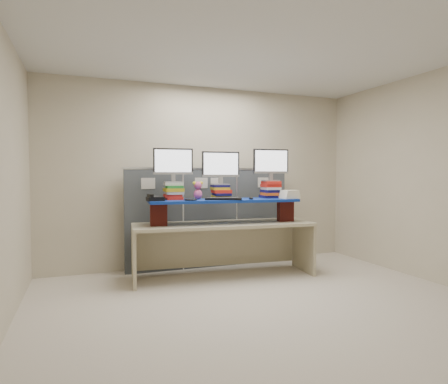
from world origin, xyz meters
name	(u,v)px	position (x,y,z in m)	size (l,w,h in m)	color
room	(263,177)	(0.00, 0.00, 1.40)	(5.00, 4.00, 2.80)	beige
cubicle_partition	(210,217)	(0.00, 1.78, 0.77)	(2.60, 0.06, 1.53)	#3E444A
desk	(224,234)	(-0.01, 1.16, 0.60)	(2.54, 0.96, 0.76)	#BDB290
brick_pier_left	(159,215)	(-0.91, 1.20, 0.90)	(0.21, 0.12, 0.29)	maroon
brick_pier_right	(285,211)	(0.89, 1.03, 0.90)	(0.21, 0.12, 0.29)	maroon
blue_board	(224,201)	(-0.01, 1.16, 1.07)	(2.05, 0.51, 0.04)	navy
book_stack_left	(174,191)	(-0.67, 1.35, 1.20)	(0.27, 0.31, 0.23)	red
book_stack_center	(221,192)	(-0.01, 1.29, 1.18)	(0.28, 0.32, 0.20)	gold
book_stack_right	(270,190)	(0.74, 1.22, 1.21)	(0.28, 0.33, 0.24)	#121048
monitor_left	(173,163)	(-0.68, 1.35, 1.58)	(0.54, 0.17, 0.47)	#98989D
monitor_center	(221,166)	(-0.01, 1.28, 1.55)	(0.54, 0.17, 0.47)	#98989D
monitor_right	(271,163)	(0.74, 1.21, 1.60)	(0.54, 0.17, 0.47)	#98989D
keyboard	(223,199)	(-0.06, 1.04, 1.10)	(0.52, 0.32, 0.03)	black
mouse	(251,198)	(0.32, 0.98, 1.10)	(0.06, 0.10, 0.03)	black
desk_phone	(155,198)	(-0.96, 1.17, 1.12)	(0.22, 0.20, 0.09)	black
headset	(191,200)	(-0.51, 1.08, 1.10)	(0.17, 0.17, 0.02)	black
plush_toy	(198,190)	(-0.34, 1.31, 1.21)	(0.15, 0.11, 0.25)	#CF4E89
binder_stack	(290,195)	(0.93, 0.98, 1.14)	(0.26, 0.22, 0.12)	white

